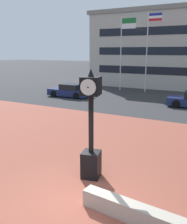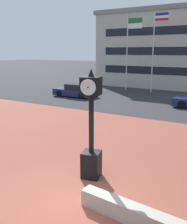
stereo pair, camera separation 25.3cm
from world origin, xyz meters
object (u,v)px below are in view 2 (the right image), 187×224
(flagpole_primary, at_px, (129,46))
(flagpole_secondary, at_px, (154,47))
(car_street_near, at_px, (75,91))
(street_clock, at_px, (91,133))

(flagpole_primary, height_order, flagpole_secondary, flagpole_secondary)
(car_street_near, relative_size, flagpole_secondary, 0.50)
(car_street_near, bearing_deg, street_clock, -144.95)
(street_clock, height_order, car_street_near, street_clock)
(street_clock, relative_size, flagpole_primary, 0.47)
(street_clock, bearing_deg, flagpole_primary, 96.58)
(flagpole_primary, relative_size, flagpole_secondary, 0.96)
(flagpole_primary, bearing_deg, car_street_near, -114.37)
(street_clock, xyz_separation_m, flagpole_primary, (-6.85, 19.94, 3.31))
(street_clock, relative_size, flagpole_secondary, 0.45)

